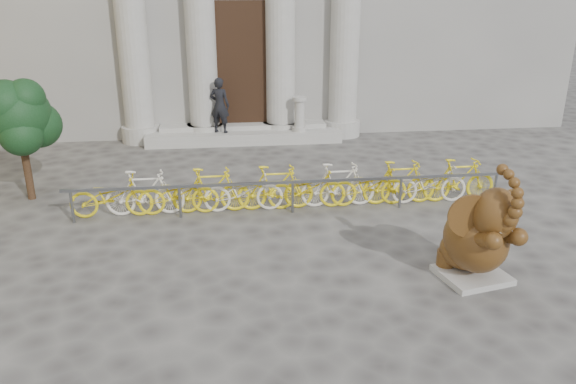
{
  "coord_description": "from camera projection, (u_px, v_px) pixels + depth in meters",
  "views": [
    {
      "loc": [
        -0.71,
        -7.71,
        4.61
      ],
      "look_at": [
        0.45,
        1.72,
        1.1
      ],
      "focal_mm": 35.0,
      "sensor_mm": 36.0,
      "label": 1
    }
  ],
  "objects": [
    {
      "name": "pedestrian",
      "position": [
        220.0,
        105.0,
        16.95
      ],
      "size": [
        0.72,
        0.6,
        1.67
      ],
      "primitive_type": "imported",
      "rotation": [
        0.0,
        0.0,
        2.75
      ],
      "color": "black",
      "rests_on": "entrance_steps"
    },
    {
      "name": "tree",
      "position": [
        19.0,
        117.0,
        12.21
      ],
      "size": [
        1.59,
        1.45,
        2.76
      ],
      "color": "#332114",
      "rests_on": "ground"
    },
    {
      "name": "elephant_statue",
      "position": [
        478.0,
        237.0,
        9.12
      ],
      "size": [
        1.38,
        1.64,
        2.1
      ],
      "rotation": [
        0.0,
        0.0,
        0.21
      ],
      "color": "#A8A59E",
      "rests_on": "ground"
    },
    {
      "name": "ground",
      "position": [
        273.0,
        296.0,
        8.86
      ],
      "size": [
        80.0,
        80.0,
        0.0
      ],
      "primitive_type": "plane",
      "color": "#474442",
      "rests_on": "ground"
    },
    {
      "name": "entrance_steps",
      "position": [
        244.0,
        136.0,
        17.55
      ],
      "size": [
        6.0,
        1.2,
        0.36
      ],
      "primitive_type": "cube",
      "color": "#A8A59E",
      "rests_on": "ground"
    },
    {
      "name": "balustrade_post",
      "position": [
        299.0,
        115.0,
        17.23
      ],
      "size": [
        0.43,
        0.43,
        1.06
      ],
      "color": "#A8A59E",
      "rests_on": "entrance_steps"
    },
    {
      "name": "bike_rack",
      "position": [
        291.0,
        187.0,
        12.17
      ],
      "size": [
        9.51,
        0.53,
        1.0
      ],
      "color": "slate",
      "rests_on": "ground"
    }
  ]
}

